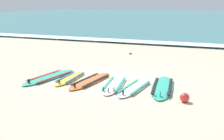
% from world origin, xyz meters
% --- Properties ---
extents(ground_plane, '(80.00, 80.00, 0.00)m').
position_xyz_m(ground_plane, '(0.00, 0.00, 0.00)').
color(ground_plane, beige).
extents(sea, '(80.00, 60.00, 0.10)m').
position_xyz_m(sea, '(0.00, 37.75, 0.05)').
color(sea, teal).
rests_on(sea, ground).
extents(wave_foam_strip, '(80.00, 1.32, 0.11)m').
position_xyz_m(wave_foam_strip, '(0.00, 8.41, 0.06)').
color(wave_foam_strip, white).
rests_on(wave_foam_strip, ground).
extents(surfboard_0, '(0.89, 2.46, 0.18)m').
position_xyz_m(surfboard_0, '(-2.13, -0.39, 0.04)').
color(surfboard_0, '#2DB793').
rests_on(surfboard_0, ground).
extents(surfboard_1, '(0.62, 1.98, 0.18)m').
position_xyz_m(surfboard_1, '(-1.42, -0.27, 0.04)').
color(surfboard_1, yellow).
rests_on(surfboard_1, ground).
extents(surfboard_2, '(0.77, 2.32, 0.18)m').
position_xyz_m(surfboard_2, '(-0.67, -0.33, 0.04)').
color(surfboard_2, orange).
rests_on(surfboard_2, ground).
extents(surfboard_3, '(0.87, 2.19, 0.18)m').
position_xyz_m(surfboard_3, '(0.18, -0.47, 0.04)').
color(surfboard_3, white).
rests_on(surfboard_3, ground).
extents(surfboard_4, '(0.68, 2.11, 0.18)m').
position_xyz_m(surfboard_4, '(0.83, -0.54, 0.04)').
color(surfboard_4, white).
rests_on(surfboard_4, ground).
extents(surfboard_5, '(0.97, 2.52, 0.18)m').
position_xyz_m(surfboard_5, '(1.56, -0.18, 0.04)').
color(surfboard_5, '#2DB793').
rests_on(surfboard_5, ground).
extents(beach_ball, '(0.24, 0.24, 0.24)m').
position_xyz_m(beach_ball, '(2.32, -1.18, 0.12)').
color(beach_ball, red).
rests_on(beach_ball, ground).
extents(seaweed_clump_near_shoreline, '(0.16, 0.13, 0.06)m').
position_xyz_m(seaweed_clump_near_shoreline, '(-1.03, 4.76, 0.03)').
color(seaweed_clump_near_shoreline, '#2D381E').
rests_on(seaweed_clump_near_shoreline, ground).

